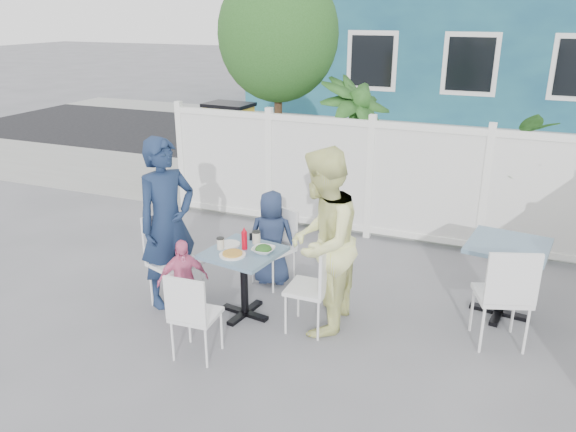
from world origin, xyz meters
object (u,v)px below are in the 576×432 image
at_px(chair_near, 192,311).
at_px(chair_back, 278,241).
at_px(chair_right, 316,282).
at_px(chair_left, 169,252).
at_px(woman, 322,242).
at_px(man, 167,223).
at_px(boy, 272,238).
at_px(main_table, 244,266).
at_px(utility_cabinet, 230,145).
at_px(spare_table, 506,260).
at_px(toddler, 183,281).

bearing_deg(chair_near, chair_back, 83.52).
relative_size(chair_right, chair_back, 1.03).
height_order(chair_left, woman, woman).
relative_size(chair_back, man, 0.49).
height_order(woman, boy, woman).
relative_size(woman, boy, 1.66).
height_order(main_table, chair_near, chair_near).
xyz_separation_m(utility_cabinet, chair_back, (2.33, -3.29, -0.18)).
relative_size(spare_table, woman, 0.47).
xyz_separation_m(utility_cabinet, man, (1.47, -4.14, 0.21)).
height_order(main_table, woman, woman).
bearing_deg(chair_left, spare_table, 127.08).
xyz_separation_m(spare_table, man, (-3.25, -1.03, 0.29)).
xyz_separation_m(chair_near, boy, (0.03, 1.65, 0.05)).
xyz_separation_m(chair_left, chair_back, (0.85, 0.87, -0.07)).
relative_size(chair_right, toddler, 1.03).
bearing_deg(chair_back, man, 68.39).
bearing_deg(boy, man, 32.15).
xyz_separation_m(spare_table, chair_near, (-2.48, -1.87, -0.12)).
xyz_separation_m(chair_left, toddler, (0.32, -0.27, -0.14)).
distance_m(chair_left, chair_back, 1.22).
relative_size(chair_left, woman, 0.55).
distance_m(chair_near, man, 1.21).
bearing_deg(spare_table, woman, -150.42).
bearing_deg(chair_near, chair_right, 42.91).
bearing_deg(utility_cabinet, main_table, -56.52).
relative_size(chair_back, boy, 0.80).
bearing_deg(man, boy, -20.50).
height_order(chair_left, man, man).
bearing_deg(spare_table, chair_back, -175.74).
bearing_deg(woman, toddler, -75.34).
xyz_separation_m(main_table, chair_back, (0.02, 0.82, -0.05)).
relative_size(main_table, woman, 0.43).
relative_size(spare_table, chair_left, 0.85).
xyz_separation_m(main_table, man, (-0.84, -0.03, 0.34)).
distance_m(man, woman, 1.63).
bearing_deg(utility_cabinet, man, -66.32).
height_order(utility_cabinet, toddler, utility_cabinet).
distance_m(main_table, chair_right, 0.76).
height_order(boy, toddler, boy).
distance_m(main_table, spare_table, 2.60).
bearing_deg(utility_cabinet, chair_back, -50.57).
distance_m(main_table, chair_near, 0.87).
distance_m(spare_table, chair_left, 3.40).
relative_size(main_table, spare_table, 0.92).
bearing_deg(man, woman, -62.12).
height_order(chair_near, woman, woman).
xyz_separation_m(utility_cabinet, chair_near, (2.24, -4.98, -0.19)).
xyz_separation_m(utility_cabinet, main_table, (2.31, -4.11, -0.13)).
relative_size(spare_table, chair_right, 0.94).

